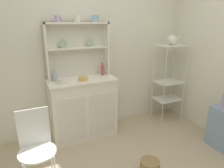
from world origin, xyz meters
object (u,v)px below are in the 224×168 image
at_px(cup_lilac_0, 57,19).
at_px(jam_bottle, 103,70).
at_px(porcelain_teapot, 172,40).
at_px(wire_chair, 36,143).
at_px(utensil_jar, 55,77).
at_px(hutch_cabinet, 83,107).
at_px(bakers_rack, 169,76).
at_px(floor_basket, 150,166).
at_px(bowl_mixing_large, 63,81).
at_px(hutch_shelf_unit, 77,46).

distance_m(cup_lilac_0, jam_bottle, 0.94).
bearing_deg(porcelain_teapot, jam_bottle, 171.68).
xyz_separation_m(wire_chair, utensil_jar, (0.36, 0.86, 0.42)).
bearing_deg(hutch_cabinet, jam_bottle, 13.91).
distance_m(bakers_rack, wire_chair, 2.31).
bearing_deg(wire_chair, bakers_rack, 50.40).
bearing_deg(floor_basket, bakers_rack, 44.37).
relative_size(bowl_mixing_large, utensil_jar, 0.51).
distance_m(wire_chair, cup_lilac_0, 1.54).
bearing_deg(bakers_rack, utensil_jar, 175.12).
xyz_separation_m(floor_basket, bowl_mixing_large, (-0.72, 1.00, 0.83)).
bearing_deg(hutch_cabinet, utensil_jar, 167.38).
height_order(hutch_shelf_unit, cup_lilac_0, cup_lilac_0).
distance_m(hutch_cabinet, hutch_shelf_unit, 0.88).
xyz_separation_m(bakers_rack, jam_bottle, (-1.12, 0.16, 0.17)).
distance_m(bakers_rack, porcelain_teapot, 0.58).
relative_size(bowl_mixing_large, porcelain_teapot, 0.53).
bearing_deg(hutch_cabinet, bowl_mixing_large, -165.08).
xyz_separation_m(cup_lilac_0, utensil_jar, (-0.10, -0.04, -0.75)).
height_order(bakers_rack, cup_lilac_0, cup_lilac_0).
relative_size(wire_chair, jam_bottle, 4.52).
height_order(bakers_rack, wire_chair, bakers_rack).
relative_size(bowl_mixing_large, jam_bottle, 0.68).
bearing_deg(bowl_mixing_large, wire_chair, -121.81).
bearing_deg(bowl_mixing_large, jam_bottle, 14.36).
bearing_deg(bakers_rack, floor_basket, -135.63).
relative_size(floor_basket, bowl_mixing_large, 1.75).
bearing_deg(hutch_shelf_unit, utensil_jar, -166.18).
distance_m(wire_chair, bowl_mixing_large, 0.91).
height_order(wire_chair, jam_bottle, jam_bottle).
relative_size(hutch_shelf_unit, porcelain_teapot, 3.64).
bearing_deg(bakers_rack, hutch_shelf_unit, 170.68).
relative_size(cup_lilac_0, jam_bottle, 0.47).
xyz_separation_m(hutch_shelf_unit, floor_basket, (0.44, -1.24, -1.24)).
bearing_deg(cup_lilac_0, bakers_rack, -6.63).
distance_m(hutch_shelf_unit, floor_basket, 1.81).
bearing_deg(utensil_jar, bakers_rack, -4.88).
height_order(hutch_shelf_unit, wire_chair, hutch_shelf_unit).
height_order(hutch_shelf_unit, porcelain_teapot, hutch_shelf_unit).
bearing_deg(wire_chair, utensil_jar, 99.55).
xyz_separation_m(wire_chair, bowl_mixing_large, (0.44, 0.70, 0.38)).
bearing_deg(cup_lilac_0, utensil_jar, -156.14).
bearing_deg(bakers_rack, jam_bottle, 171.69).
bearing_deg(cup_lilac_0, jam_bottle, -3.45).
xyz_separation_m(wire_chair, jam_bottle, (1.06, 0.86, 0.44)).
relative_size(hutch_shelf_unit, utensil_jar, 3.53).
xyz_separation_m(bowl_mixing_large, jam_bottle, (0.62, 0.16, 0.05)).
xyz_separation_m(wire_chair, cup_lilac_0, (0.46, 0.90, 1.16)).
height_order(cup_lilac_0, utensil_jar, cup_lilac_0).
bearing_deg(cup_lilac_0, floor_basket, -60.02).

